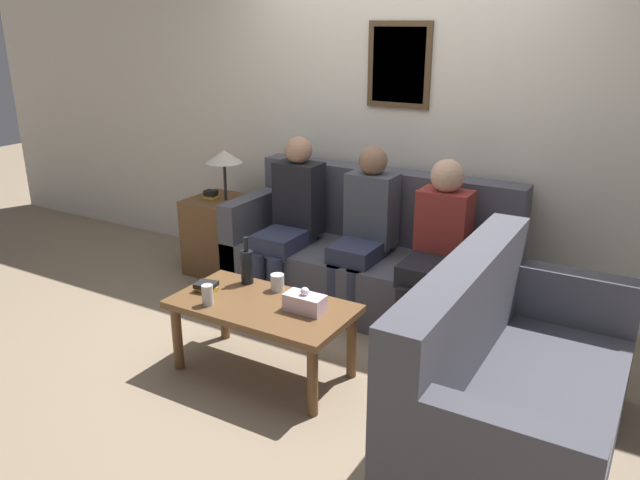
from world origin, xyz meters
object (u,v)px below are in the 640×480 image
(coffee_table, at_px, (263,313))
(person_left, at_px, (291,214))
(wine_bottle, at_px, (247,266))
(person_right, at_px, (437,243))
(couch_main, at_px, (370,261))
(person_middle, at_px, (365,226))
(couch_side, at_px, (509,396))
(drinking_glass, at_px, (277,282))

(coffee_table, xyz_separation_m, person_left, (-0.46, 1.03, 0.26))
(wine_bottle, bearing_deg, person_right, 41.36)
(coffee_table, bearing_deg, couch_main, 84.62)
(couch_main, xyz_separation_m, coffee_table, (-0.11, -1.20, 0.06))
(person_middle, xyz_separation_m, person_right, (0.55, -0.05, -0.01))
(person_left, bearing_deg, person_middle, 4.12)
(coffee_table, distance_m, person_right, 1.25)
(couch_side, height_order, person_middle, person_middle)
(person_middle, bearing_deg, wine_bottle, -113.57)
(drinking_glass, bearing_deg, couch_side, -9.24)
(couch_main, distance_m, couch_side, 1.81)
(wine_bottle, distance_m, person_right, 1.24)
(wine_bottle, relative_size, drinking_glass, 2.97)
(person_middle, distance_m, person_right, 0.55)
(coffee_table, bearing_deg, person_middle, 83.19)
(couch_side, height_order, wine_bottle, couch_side)
(drinking_glass, xyz_separation_m, person_middle, (0.16, 0.87, 0.14))
(couch_main, relative_size, person_middle, 1.73)
(couch_side, bearing_deg, wine_bottle, 82.04)
(couch_side, distance_m, person_middle, 1.75)
(person_right, bearing_deg, drinking_glass, -130.80)
(drinking_glass, height_order, person_right, person_right)
(couch_main, xyz_separation_m, person_middle, (0.01, -0.13, 0.31))
(couch_side, xyz_separation_m, drinking_glass, (-1.47, 0.24, 0.17))
(person_left, relative_size, person_middle, 1.02)
(wine_bottle, xyz_separation_m, person_middle, (0.38, 0.87, 0.07))
(person_middle, bearing_deg, coffee_table, -96.81)
(drinking_glass, bearing_deg, person_right, 49.20)
(person_left, bearing_deg, coffee_table, -65.91)
(person_middle, bearing_deg, couch_main, 96.59)
(couch_main, height_order, wine_bottle, couch_main)
(person_middle, bearing_deg, person_left, -175.88)
(couch_side, xyz_separation_m, person_middle, (-1.31, 1.11, 0.31))
(couch_side, xyz_separation_m, person_right, (-0.77, 1.05, 0.30))
(person_right, bearing_deg, couch_side, -54.05)
(coffee_table, bearing_deg, wine_bottle, 141.79)
(drinking_glass, height_order, person_left, person_left)
(couch_side, relative_size, person_middle, 1.37)
(wine_bottle, xyz_separation_m, drinking_glass, (0.22, 0.00, -0.06))
(wine_bottle, height_order, person_left, person_left)
(drinking_glass, xyz_separation_m, person_right, (0.70, 0.82, 0.13))
(drinking_glass, bearing_deg, person_left, 117.58)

